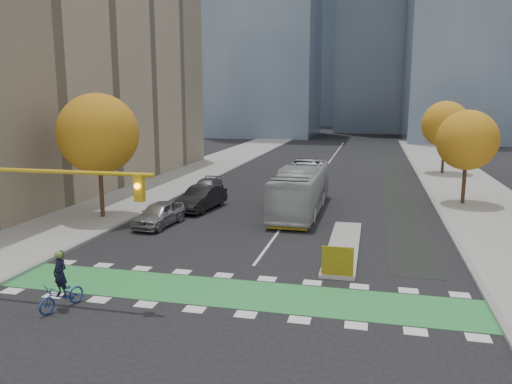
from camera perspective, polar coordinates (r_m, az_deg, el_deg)
The scene contains 20 objects.
ground at distance 19.54m, azimuth -3.81°, elevation -13.06°, with size 300.00×300.00×0.00m, color black.
sidewalk_west at distance 42.31m, azimuth -13.42°, elevation -0.27°, with size 7.00×120.00×0.15m, color gray.
sidewalk_east at distance 38.76m, azimuth 25.15°, elevation -1.97°, with size 7.00×120.00×0.15m, color gray.
curb_west at distance 40.87m, azimuth -9.02°, elevation -0.48°, with size 0.30×120.00×0.16m, color gray.
curb_east at distance 38.18m, azimuth 20.01°, elevation -1.78°, with size 0.30×120.00×0.16m, color gray.
bike_crossing at distance 20.86m, azimuth -2.58°, elevation -11.45°, with size 20.00×3.00×0.01m, color #2D893E.
centre_line at distance 57.87m, azimuth 7.86°, elevation 2.71°, with size 0.15×70.00×0.01m, color silver.
bike_lane_paint at distance 47.79m, azimuth 15.68°, elevation 0.76°, with size 2.50×50.00×0.01m, color black.
median_island at distance 27.25m, azimuth 9.97°, elevation -6.10°, with size 1.60×10.00×0.16m, color gray.
hazard_board at distance 22.46m, azimuth 9.29°, elevation -7.80°, with size 1.40×0.12×1.30m, color yellow.
building_west at distance 49.09m, azimuth -24.40°, elevation 15.13°, with size 16.00×44.00×25.00m, color gray.
tree_west at distance 33.93m, azimuth -17.59°, elevation 6.35°, with size 5.20×5.20×8.22m.
tree_east_near at distance 39.77m, azimuth 22.99°, elevation 5.47°, with size 4.40×4.40×7.08m.
tree_east_far at distance 55.62m, azimuth 20.83°, elevation 7.23°, with size 4.80×4.80×7.65m.
traffic_signal_west at distance 21.56m, azimuth -24.96°, elevation -0.55°, with size 8.53×0.56×5.20m.
cyclist at distance 20.49m, azimuth -21.35°, elevation -10.35°, with size 1.26×2.10×2.29m.
bus at distance 35.07m, azimuth 5.19°, elevation 0.37°, with size 2.75×11.76×3.28m, color #AAAEB1.
parked_car_a at distance 31.74m, azimuth -11.01°, elevation -2.47°, with size 1.80×4.48×1.53m, color gray.
parked_car_b at distance 35.88m, azimuth -6.25°, elevation -0.70°, with size 1.79×5.14×1.69m, color black.
parked_car_c at distance 40.99m, azimuth -5.70°, elevation 0.50°, with size 1.93×4.75×1.38m, color #545359.
Camera 1 is at (5.33, -17.09, 7.83)m, focal length 35.00 mm.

